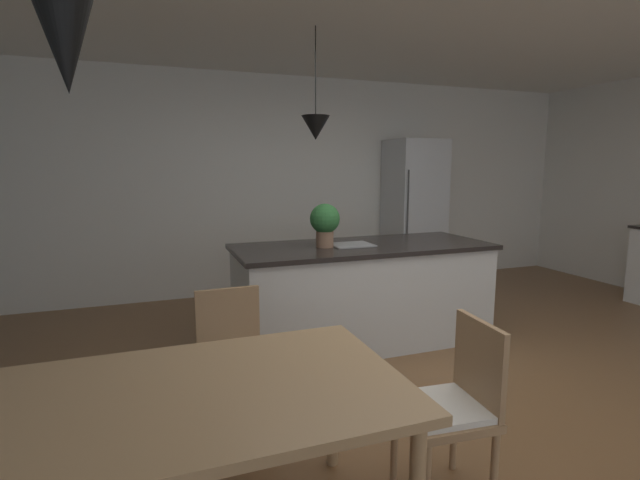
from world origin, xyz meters
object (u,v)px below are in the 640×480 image
chair_far_right (233,360)px  potted_plant_on_island (325,222)px  dining_table (157,413)px  refrigerator (414,214)px  chair_kitchen_end (453,403)px  kitchen_island (362,292)px

chair_far_right → potted_plant_on_island: potted_plant_on_island is taller
dining_table → refrigerator: (3.33, 3.66, 0.29)m
chair_kitchen_end → refrigerator: size_ratio=0.45×
chair_kitchen_end → kitchen_island: 2.04m
dining_table → chair_far_right: bearing=63.7°
chair_far_right → refrigerator: (2.90, 2.79, 0.49)m
chair_kitchen_end → chair_far_right: 1.24m
chair_kitchen_end → refrigerator: (2.01, 3.66, 0.49)m
dining_table → chair_kitchen_end: size_ratio=2.18×
chair_kitchen_end → chair_far_right: same height
chair_kitchen_end → potted_plant_on_island: potted_plant_on_island is taller
chair_far_right → potted_plant_on_island: (0.99, 1.12, 0.64)m
chair_kitchen_end → chair_far_right: bearing=135.9°
kitchen_island → potted_plant_on_island: potted_plant_on_island is taller
chair_kitchen_end → potted_plant_on_island: size_ratio=2.32×
chair_far_right → potted_plant_on_island: bearing=48.4°
dining_table → refrigerator: bearing=47.7°
chair_kitchen_end → kitchen_island: kitchen_island is taller
chair_far_right → dining_table: bearing=-116.3°
chair_far_right → kitchen_island: (1.36, 1.12, -0.01)m
chair_kitchen_end → chair_far_right: size_ratio=1.00×
refrigerator → chair_far_right: bearing=-136.1°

